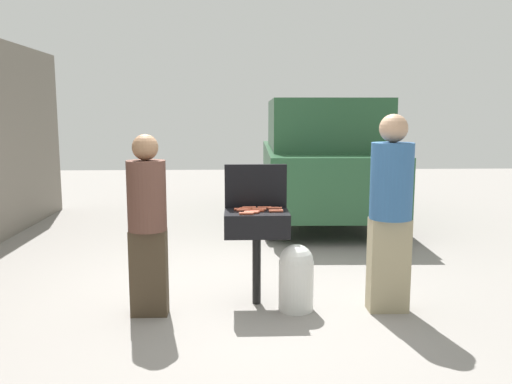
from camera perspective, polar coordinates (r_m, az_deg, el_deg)
The scene contains 19 objects.
ground_plane at distance 5.28m, azimuth -2.74°, elevation -11.39°, with size 24.00×24.00×0.00m, color gray.
bbq_grill at distance 4.93m, azimuth 0.07°, elevation -3.73°, with size 0.60×0.44×0.89m.
grill_lid_open at distance 5.08m, azimuth -0.03°, elevation 0.66°, with size 0.60×0.05×0.42m, color black.
hot_dog_0 at distance 5.02m, azimuth -0.76°, elevation -1.71°, with size 0.03×0.03×0.13m, color #C6593D.
hot_dog_1 at distance 4.94m, azimuth -1.64°, elevation -1.88°, with size 0.03×0.03×0.13m, color #B74C33.
hot_dog_2 at distance 5.02m, azimuth 0.92°, elevation -1.71°, with size 0.03×0.03×0.13m, color #B74C33.
hot_dog_3 at distance 4.99m, azimuth 2.07°, elevation -1.77°, with size 0.03×0.03×0.13m, color #C6593D.
hot_dog_4 at distance 4.90m, azimuth -1.37°, elevation -1.96°, with size 0.03×0.03×0.13m, color #C6593D.
hot_dog_5 at distance 4.73m, azimuth -1.05°, elevation -2.34°, with size 0.03×0.03×0.13m, color #C6593D.
hot_dog_6 at distance 4.86m, azimuth 0.12°, elevation -2.05°, with size 0.03×0.03×0.13m, color #AD4228.
hot_dog_7 at distance 4.78m, azimuth -0.55°, elevation -2.24°, with size 0.03×0.03×0.13m, color #C6593D.
hot_dog_8 at distance 4.97m, azimuth -1.03°, elevation -1.81°, with size 0.03×0.03×0.13m, color #AD4228.
hot_dog_9 at distance 4.80m, azimuth -0.39°, elevation -2.18°, with size 0.03×0.03×0.13m, color #B74C33.
hot_dog_10 at distance 4.94m, azimuth 0.36°, elevation -1.88°, with size 0.03×0.03×0.13m, color #C6593D.
hot_dog_11 at distance 4.86m, azimuth 2.18°, elevation -2.07°, with size 0.03×0.03×0.13m, color #C6593D.
propane_tank at distance 4.89m, azimuth 4.37°, elevation -9.07°, with size 0.32×0.32×0.62m.
person_left at distance 4.72m, azimuth -11.70°, elevation -2.86°, with size 0.34×0.34×1.62m.
person_right at distance 4.85m, azimuth 14.39°, elevation -1.51°, with size 0.38×0.38×1.79m.
parked_minivan at distance 9.07m, azimuth 7.13°, elevation 3.56°, with size 2.14×4.46×2.02m.
Camera 1 is at (0.05, -4.96, 1.79)m, focal length 36.90 mm.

